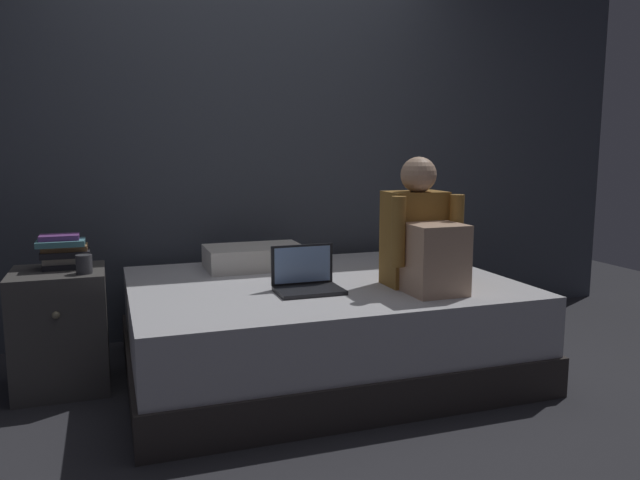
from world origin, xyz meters
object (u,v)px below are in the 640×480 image
laptop (306,280)px  bed (320,326)px  nightstand (61,329)px  person_sitting (423,239)px  pillow (254,257)px  book_stack (63,251)px  mug (84,264)px

laptop → bed: bearing=54.5°
nightstand → laptop: bearing=-18.4°
person_sitting → pillow: bearing=131.0°
nightstand → pillow: bearing=14.1°
pillow → book_stack: 1.05m
book_stack → pillow: bearing=11.7°
nightstand → book_stack: (0.03, 0.05, 0.38)m
pillow → book_stack: size_ratio=2.28×
mug → book_stack: bearing=120.0°
nightstand → pillow: size_ratio=1.07×
laptop → book_stack: size_ratio=1.30×
person_sitting → pillow: (-0.68, 0.78, -0.19)m
laptop → pillow: size_ratio=0.57×
laptop → book_stack: bearing=158.7°
pillow → person_sitting: bearing=-49.0°
bed → pillow: bearing=119.3°
bed → pillow: pillow is taller
mug → laptop: bearing=-14.5°
laptop → pillow: (-0.11, 0.65, 0.01)m
bed → book_stack: size_ratio=8.14×
nightstand → person_sitting: bearing=-16.7°
laptop → book_stack: book_stack is taller
laptop → mug: laptop is taller
laptop → book_stack: 1.22m
bed → person_sitting: size_ratio=3.05×
bed → pillow: (-0.25, 0.45, 0.31)m
person_sitting → laptop: 0.61m
person_sitting → book_stack: bearing=161.4°
nightstand → bed: bearing=-8.2°
person_sitting → nightstand: bearing=163.3°
laptop → book_stack: (-1.13, 0.44, 0.13)m
mug → person_sitting: bearing=-14.0°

